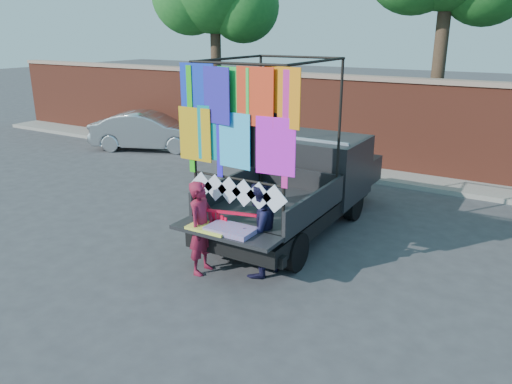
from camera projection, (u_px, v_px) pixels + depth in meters
The scene contains 8 objects.
ground at pixel (253, 267), 8.41m from camera, with size 90.00×90.00×0.00m, color #38383A.
brick_wall at pixel (385, 125), 13.70m from camera, with size 30.00×0.45×2.61m.
curb at pixel (374, 175), 13.53m from camera, with size 30.00×1.20×0.12m, color gray.
pickup_truck at pixel (308, 182), 10.16m from camera, with size 2.13×5.35×3.37m.
sedan at pixel (149, 131), 16.48m from camera, with size 1.30×3.74×1.23m, color #B6BABE.
woman at pixel (202, 228), 8.02m from camera, with size 0.57×0.37×1.55m, color maroon.
man at pixel (258, 230), 7.92m from camera, with size 0.77×0.60×1.57m, color #181638.
streamer_bundle at pixel (224, 223), 7.99m from camera, with size 0.90×0.26×0.63m.
Camera 1 is at (3.96, -6.49, 3.82)m, focal length 35.00 mm.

